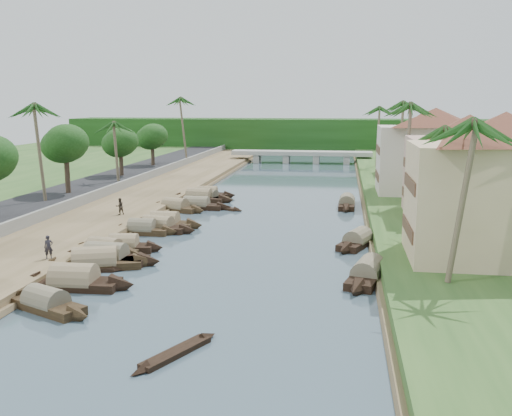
# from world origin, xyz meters

# --- Properties ---
(ground) EXTENTS (220.00, 220.00, 0.00)m
(ground) POSITION_xyz_m (0.00, 0.00, 0.00)
(ground) COLOR #3E525D
(ground) RESTS_ON ground
(left_bank) EXTENTS (10.00, 180.00, 0.80)m
(left_bank) POSITION_xyz_m (-16.00, 20.00, 0.40)
(left_bank) COLOR brown
(left_bank) RESTS_ON ground
(right_bank) EXTENTS (16.00, 180.00, 1.20)m
(right_bank) POSITION_xyz_m (19.00, 20.00, 0.60)
(right_bank) COLOR #274A1D
(right_bank) RESTS_ON ground
(road) EXTENTS (8.00, 180.00, 1.40)m
(road) POSITION_xyz_m (-24.50, 20.00, 0.70)
(road) COLOR black
(road) RESTS_ON ground
(retaining_wall) EXTENTS (0.40, 180.00, 1.10)m
(retaining_wall) POSITION_xyz_m (-20.20, 20.00, 1.35)
(retaining_wall) COLOR slate
(retaining_wall) RESTS_ON left_bank
(treeline) EXTENTS (120.00, 14.00, 8.00)m
(treeline) POSITION_xyz_m (0.00, 100.00, 4.00)
(treeline) COLOR #15380F
(treeline) RESTS_ON ground
(bridge) EXTENTS (28.00, 4.00, 2.40)m
(bridge) POSITION_xyz_m (0.00, 72.00, 1.72)
(bridge) COLOR gray
(bridge) RESTS_ON ground
(building_near) EXTENTS (14.85, 14.85, 10.20)m
(building_near) POSITION_xyz_m (18.99, -2.00, 6.38)
(building_near) COLOR #D3B78D
(building_near) RESTS_ON right_bank
(building_mid) EXTENTS (14.11, 14.11, 9.70)m
(building_mid) POSITION_xyz_m (19.99, 14.00, 6.13)
(building_mid) COLOR tan
(building_mid) RESTS_ON right_bank
(building_far) EXTENTS (15.59, 15.59, 10.20)m
(building_far) POSITION_xyz_m (18.99, 28.00, 6.38)
(building_far) COLOR beige
(building_far) RESTS_ON right_bank
(building_distant) EXTENTS (12.62, 12.62, 9.20)m
(building_distant) POSITION_xyz_m (19.99, 48.00, 5.88)
(building_distant) COLOR #D3B78D
(building_distant) RESTS_ON right_bank
(sampan_0) EXTENTS (7.39, 4.46, 1.99)m
(sampan_0) POSITION_xyz_m (-8.68, -13.12, 0.41)
(sampan_0) COLOR black
(sampan_0) RESTS_ON ground
(sampan_1) EXTENTS (8.42, 2.41, 2.45)m
(sampan_1) POSITION_xyz_m (-8.92, -9.05, 0.42)
(sampan_1) COLOR black
(sampan_1) RESTS_ON ground
(sampan_2) EXTENTS (9.34, 4.83, 2.41)m
(sampan_2) POSITION_xyz_m (-9.48, -4.58, 0.42)
(sampan_2) COLOR black
(sampan_2) RESTS_ON ground
(sampan_3) EXTENTS (8.95, 2.29, 2.37)m
(sampan_3) POSITION_xyz_m (-9.26, -3.12, 0.42)
(sampan_3) COLOR black
(sampan_3) RESTS_ON ground
(sampan_4) EXTENTS (7.57, 3.18, 2.12)m
(sampan_4) POSITION_xyz_m (-10.24, -1.16, 0.41)
(sampan_4) COLOR black
(sampan_4) RESTS_ON ground
(sampan_5) EXTENTS (6.81, 2.56, 2.14)m
(sampan_5) POSITION_xyz_m (-9.23, 0.35, 0.41)
(sampan_5) COLOR black
(sampan_5) RESTS_ON ground
(sampan_6) EXTENTS (6.98, 1.86, 2.10)m
(sampan_6) POSITION_xyz_m (-9.92, 6.63, 0.41)
(sampan_6) COLOR black
(sampan_6) RESTS_ON ground
(sampan_7) EXTENTS (8.20, 3.14, 2.15)m
(sampan_7) POSITION_xyz_m (-8.86, 8.00, 0.41)
(sampan_7) COLOR black
(sampan_7) RESTS_ON ground
(sampan_8) EXTENTS (7.78, 2.17, 2.39)m
(sampan_8) POSITION_xyz_m (-8.71, 9.60, 0.42)
(sampan_8) COLOR black
(sampan_8) RESTS_ON ground
(sampan_9) EXTENTS (8.39, 2.02, 2.12)m
(sampan_9) POSITION_xyz_m (-8.16, 19.72, 0.41)
(sampan_9) COLOR black
(sampan_9) RESTS_ON ground
(sampan_10) EXTENTS (7.92, 3.93, 2.16)m
(sampan_10) POSITION_xyz_m (-10.18, 18.13, 0.41)
(sampan_10) COLOR black
(sampan_10) RESTS_ON ground
(sampan_11) EXTENTS (8.90, 2.75, 2.48)m
(sampan_11) POSITION_xyz_m (-9.05, 24.58, 0.42)
(sampan_11) COLOR black
(sampan_11) RESTS_ON ground
(sampan_12) EXTENTS (8.05, 4.19, 1.95)m
(sampan_12) POSITION_xyz_m (-8.38, 25.57, 0.41)
(sampan_12) COLOR black
(sampan_12) RESTS_ON ground
(sampan_13) EXTENTS (7.61, 2.00, 2.09)m
(sampan_13) POSITION_xyz_m (-8.84, 27.77, 0.41)
(sampan_13) COLOR black
(sampan_13) RESTS_ON ground
(sampan_14) EXTENTS (3.87, 9.17, 2.19)m
(sampan_14) POSITION_xyz_m (10.20, -4.16, 0.41)
(sampan_14) COLOR black
(sampan_14) RESTS_ON ground
(sampan_15) EXTENTS (4.40, 7.86, 2.11)m
(sampan_15) POSITION_xyz_m (9.72, 5.17, 0.41)
(sampan_15) COLOR black
(sampan_15) RESTS_ON ground
(sampan_16) EXTENTS (2.01, 8.77, 2.14)m
(sampan_16) POSITION_xyz_m (8.87, 23.66, 0.41)
(sampan_16) COLOR black
(sampan_16) RESTS_ON ground
(canoe_0) EXTENTS (3.38, 5.61, 0.78)m
(canoe_0) POSITION_xyz_m (0.58, -17.82, 0.10)
(canoe_0) COLOR black
(canoe_0) RESTS_ON ground
(canoe_1) EXTENTS (4.29, 1.46, 0.68)m
(canoe_1) POSITION_xyz_m (-9.28, -5.37, 0.10)
(canoe_1) COLOR black
(canoe_1) RESTS_ON ground
(canoe_2) EXTENTS (5.67, 3.16, 0.85)m
(canoe_2) POSITION_xyz_m (-5.32, 20.00, 0.10)
(canoe_2) COLOR black
(canoe_2) RESTS_ON ground
(palm_0) EXTENTS (3.20, 3.20, 11.18)m
(palm_0) POSITION_xyz_m (15.00, -8.00, 10.62)
(palm_0) COLOR #6D6249
(palm_0) RESTS_ON ground
(palm_1) EXTENTS (3.20, 3.20, 10.22)m
(palm_1) POSITION_xyz_m (16.00, 5.51, 9.68)
(palm_1) COLOR #6D6249
(palm_1) RESTS_ON ground
(palm_2) EXTENTS (3.20, 3.20, 12.12)m
(palm_2) POSITION_xyz_m (15.00, 19.45, 11.50)
(palm_2) COLOR #6D6249
(palm_2) RESTS_ON ground
(palm_3) EXTENTS (3.20, 3.20, 12.32)m
(palm_3) POSITION_xyz_m (16.00, 38.66, 11.70)
(palm_3) COLOR #6D6249
(palm_3) RESTS_ON ground
(palm_5) EXTENTS (3.20, 3.20, 11.85)m
(palm_5) POSITION_xyz_m (-24.00, 14.73, 11.45)
(palm_5) COLOR #6D6249
(palm_5) RESTS_ON ground
(palm_6) EXTENTS (3.20, 3.20, 9.43)m
(palm_6) POSITION_xyz_m (-22.00, 30.70, 9.11)
(palm_6) COLOR #6D6249
(palm_6) RESTS_ON ground
(palm_7) EXTENTS (3.20, 3.20, 11.47)m
(palm_7) POSITION_xyz_m (14.00, 56.59, 10.88)
(palm_7) COLOR #6D6249
(palm_7) RESTS_ON ground
(palm_8) EXTENTS (3.20, 3.20, 12.88)m
(palm_8) POSITION_xyz_m (-20.50, 59.36, 12.45)
(palm_8) COLOR #6D6249
(palm_8) RESTS_ON ground
(tree_3) EXTENTS (5.07, 5.07, 7.90)m
(tree_3) POSITION_xyz_m (-24.00, 20.31, 7.12)
(tree_3) COLOR #473529
(tree_3) RESTS_ON ground
(tree_4) EXTENTS (4.81, 4.81, 6.80)m
(tree_4) POSITION_xyz_m (-24.00, 37.04, 6.14)
(tree_4) COLOR #473529
(tree_4) RESTS_ON ground
(tree_5) EXTENTS (4.87, 4.87, 6.85)m
(tree_5) POSITION_xyz_m (-24.00, 51.22, 6.17)
(tree_5) COLOR #473529
(tree_5) RESTS_ON ground
(tree_6) EXTENTS (4.44, 4.44, 7.24)m
(tree_6) POSITION_xyz_m (24.00, 30.71, 6.51)
(tree_6) COLOR #473529
(tree_6) RESTS_ON ground
(person_near) EXTENTS (0.75, 0.69, 1.72)m
(person_near) POSITION_xyz_m (-12.69, -5.26, 1.66)
(person_near) COLOR #232228
(person_near) RESTS_ON left_bank
(person_far) EXTENTS (1.04, 1.03, 1.70)m
(person_far) POSITION_xyz_m (-13.93, 11.30, 1.65)
(person_far) COLOR #312A22
(person_far) RESTS_ON left_bank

